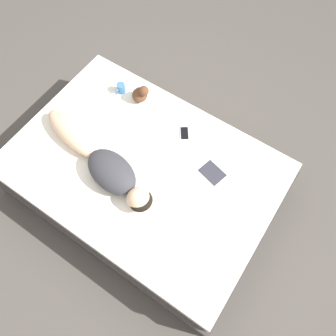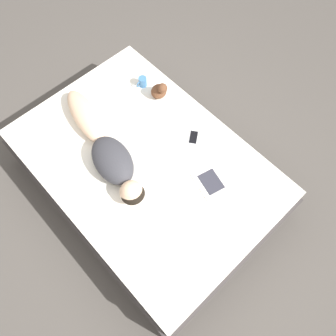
% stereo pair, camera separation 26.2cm
% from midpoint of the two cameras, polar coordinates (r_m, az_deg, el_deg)
% --- Properties ---
extents(ground_plane, '(12.00, 12.00, 0.00)m').
position_cam_midpoint_polar(ground_plane, '(3.17, -1.12, -3.27)').
color(ground_plane, '#4C4742').
extents(bed, '(1.55, 2.23, 0.52)m').
position_cam_midpoint_polar(bed, '(2.94, -1.21, -1.32)').
color(bed, '#383333').
rests_on(bed, ground_plane).
extents(person, '(0.46, 1.27, 0.19)m').
position_cam_midpoint_polar(person, '(2.68, -8.08, 2.98)').
color(person, '#DBB28E').
rests_on(person, bed).
extents(open_magazine, '(0.50, 0.38, 0.01)m').
position_cam_midpoint_polar(open_magazine, '(2.70, 12.18, -1.67)').
color(open_magazine, silver).
rests_on(open_magazine, bed).
extents(coffee_mug, '(0.11, 0.08, 0.09)m').
position_cam_midpoint_polar(coffee_mug, '(3.11, -2.00, 14.59)').
color(coffee_mug, teal).
rests_on(coffee_mug, bed).
extents(cell_phone, '(0.17, 0.15, 0.01)m').
position_cam_midpoint_polar(cell_phone, '(2.83, 7.10, 5.05)').
color(cell_phone, silver).
rests_on(cell_phone, bed).
extents(plush_toy, '(0.15, 0.16, 0.20)m').
position_cam_midpoint_polar(plush_toy, '(3.00, 1.06, 13.09)').
color(plush_toy, brown).
rests_on(plush_toy, bed).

